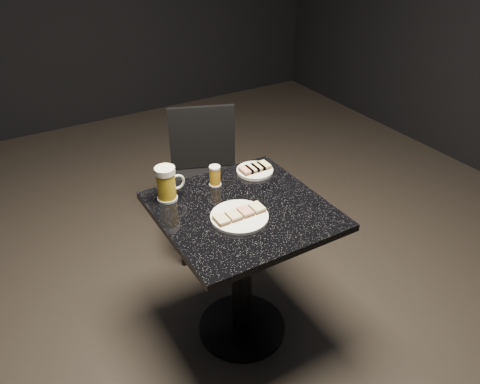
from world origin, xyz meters
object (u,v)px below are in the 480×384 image
beer_tumbler (215,176)px  chair (205,172)px  plate_large (239,217)px  table (242,252)px  plate_small (255,171)px  beer_mug (167,183)px

beer_tumbler → chair: chair is taller
plate_large → table: bearing=49.9°
plate_small → chair: size_ratio=0.21×
plate_small → beer_mug: bearing=-179.1°
plate_small → chair: chair is taller
beer_tumbler → chair: (0.21, 0.53, -0.30)m
table → plate_large: bearing=-130.1°
beer_mug → beer_tumbler: bearing=-0.3°
table → beer_tumbler: bearing=92.7°
plate_large → beer_mug: bearing=124.3°
plate_small → beer_tumbler: (-0.22, -0.01, 0.04)m
plate_large → plate_small: size_ratio=1.36×
plate_large → beer_tumbler: beer_tumbler is taller
plate_small → beer_tumbler: bearing=-177.9°
plate_large → plate_small: same height
plate_large → table: (0.05, 0.06, -0.25)m
plate_small → beer_tumbler: beer_tumbler is taller
plate_small → table: plate_small is taller
plate_large → beer_mug: size_ratio=1.54×
table → beer_mug: beer_mug is taller
plate_large → beer_tumbler: (0.04, 0.29, 0.04)m
plate_large → table: plate_large is taller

